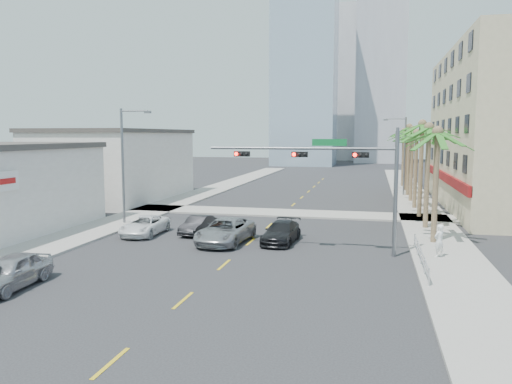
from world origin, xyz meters
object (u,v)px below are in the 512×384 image
car_parked_far (145,225)px  car_lane_right (281,232)px  traffic_signal_mast (339,168)px  car_lane_left (198,225)px  car_lane_center (226,231)px  pedestrian (439,241)px  car_parked_near (11,272)px

car_parked_far → car_lane_right: car_lane_right is taller
traffic_signal_mast → car_lane_left: traffic_signal_mast is taller
car_parked_far → car_lane_right: size_ratio=1.02×
traffic_signal_mast → car_lane_right: size_ratio=2.36×
car_lane_right → traffic_signal_mast: bearing=-27.6°
car_lane_right → car_parked_far: bearing=-178.4°
car_parked_far → car_lane_center: 6.43m
car_parked_far → pedestrian: (19.23, -2.67, 0.41)m
car_parked_near → car_parked_far: bearing=84.3°
car_parked_far → traffic_signal_mast: bearing=-12.2°
car_lane_center → car_lane_right: 3.63m
car_lane_right → pedestrian: bearing=-10.6°
car_lane_right → car_lane_center: bearing=-161.3°
car_lane_center → car_parked_near: bearing=-115.8°
car_parked_near → car_parked_far: car_parked_near is taller
car_lane_center → pedestrian: bearing=-1.4°
car_lane_left → car_lane_center: bearing=-36.2°
car_lane_left → car_lane_right: car_lane_right is taller
car_lane_center → pedestrian: pedestrian is taller
car_parked_near → car_lane_center: car_lane_center is taller
car_parked_near → car_lane_left: size_ratio=1.19×
pedestrian → car_parked_near: bearing=-14.4°
traffic_signal_mast → car_lane_left: (-10.05, 3.76, -4.42)m
car_lane_right → pedestrian: pedestrian is taller
car_parked_near → car_parked_far: (0.48, 12.74, -0.12)m
car_parked_near → pedestrian: bearing=23.5°
traffic_signal_mast → car_lane_left: bearing=159.5°
car_parked_far → car_lane_left: bearing=17.0°
car_lane_right → car_parked_near: bearing=-126.2°
traffic_signal_mast → car_parked_far: 14.51m
traffic_signal_mast → car_parked_far: (-13.58, 2.59, -4.40)m
traffic_signal_mast → car_parked_far: size_ratio=2.32×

